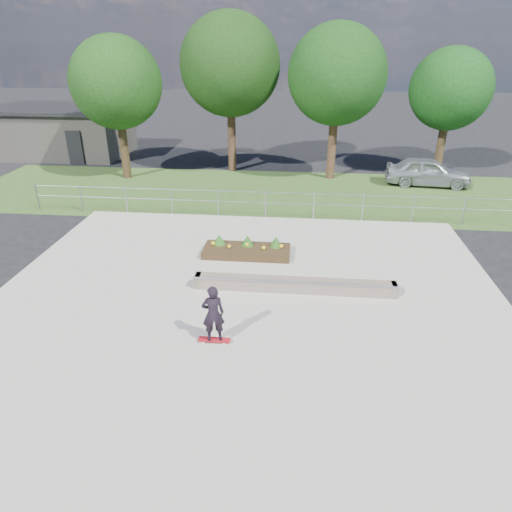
{
  "coord_description": "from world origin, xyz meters",
  "views": [
    {
      "loc": [
        1.4,
        -10.54,
        6.89
      ],
      "look_at": [
        0.2,
        1.5,
        1.1
      ],
      "focal_mm": 32.0,
      "sensor_mm": 36.0,
      "label": 1
    }
  ],
  "objects_px": {
    "planter_bed": "(247,249)",
    "skateboarder": "(213,314)",
    "grind_ledge": "(294,285)",
    "parked_car": "(428,172)"
  },
  "relations": [
    {
      "from": "grind_ledge",
      "to": "skateboarder",
      "type": "xyz_separation_m",
      "value": [
        -1.91,
        -2.74,
        0.62
      ]
    },
    {
      "from": "grind_ledge",
      "to": "skateboarder",
      "type": "distance_m",
      "value": 3.39
    },
    {
      "from": "planter_bed",
      "to": "skateboarder",
      "type": "relative_size",
      "value": 1.89
    },
    {
      "from": "planter_bed",
      "to": "parked_car",
      "type": "bearing_deg",
      "value": 48.58
    },
    {
      "from": "planter_bed",
      "to": "parked_car",
      "type": "xyz_separation_m",
      "value": [
        8.25,
        9.35,
        0.47
      ]
    },
    {
      "from": "skateboarder",
      "to": "parked_car",
      "type": "distance_m",
      "value": 16.81
    },
    {
      "from": "planter_bed",
      "to": "skateboarder",
      "type": "bearing_deg",
      "value": -92.27
    },
    {
      "from": "grind_ledge",
      "to": "planter_bed",
      "type": "height_order",
      "value": "planter_bed"
    },
    {
      "from": "grind_ledge",
      "to": "skateboarder",
      "type": "bearing_deg",
      "value": -124.85
    },
    {
      "from": "planter_bed",
      "to": "grind_ledge",
      "type": "bearing_deg",
      "value": -55.1
    }
  ]
}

